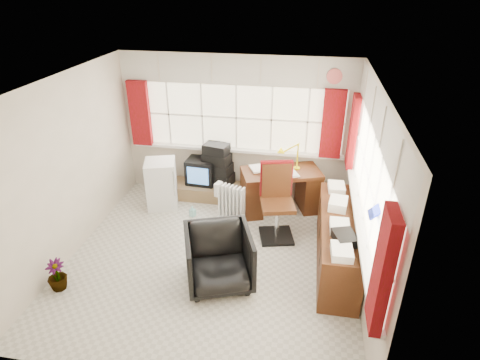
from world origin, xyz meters
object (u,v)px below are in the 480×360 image
object	(u,v)px
desk_lamp	(298,151)
credenza	(338,240)
office_chair	(219,258)
mini_fridge	(162,184)
task_chair	(277,198)
crt_tv	(202,170)
desk	(281,189)
tv_bench	(204,191)
radiator	(232,208)

from	to	relation	value
desk_lamp	credenza	bearing A→B (deg)	-65.79
office_chair	mini_fridge	world-z (taller)	mini_fridge
mini_fridge	desk_lamp	bearing A→B (deg)	8.67
credenza	mini_fridge	distance (m)	3.11
task_chair	crt_tv	xyz separation A→B (m)	(-1.43, 1.01, -0.15)
desk	crt_tv	bearing A→B (deg)	167.63
desk	credenza	distance (m)	1.58
desk_lamp	tv_bench	xyz separation A→B (m)	(-1.63, 0.08, -0.94)
mini_fridge	radiator	bearing A→B (deg)	-13.58
desk_lamp	tv_bench	distance (m)	1.88
tv_bench	mini_fridge	size ratio (longest dim) A/B	1.66
tv_bench	desk	bearing A→B (deg)	-8.88
tv_bench	crt_tv	size ratio (longest dim) A/B	2.61
desk_lamp	office_chair	world-z (taller)	desk_lamp
crt_tv	mini_fridge	world-z (taller)	mini_fridge
tv_bench	desk_lamp	bearing A→B (deg)	-2.66
desk	crt_tv	size ratio (longest dim) A/B	2.65
office_chair	radiator	size ratio (longest dim) A/B	1.28
office_chair	radiator	distance (m)	1.45
office_chair	crt_tv	distance (m)	2.42
task_chair	tv_bench	distance (m)	1.73
desk_lamp	office_chair	size ratio (longest dim) A/B	0.55
desk_lamp	office_chair	distance (m)	2.37
office_chair	radiator	bearing A→B (deg)	74.60
desk_lamp	mini_fridge	size ratio (longest dim) A/B	0.55
credenza	crt_tv	size ratio (longest dim) A/B	3.73
task_chair	radiator	size ratio (longest dim) A/B	1.79
radiator	mini_fridge	bearing A→B (deg)	166.42
desk_lamp	credenza	world-z (taller)	desk_lamp
radiator	desk	bearing A→B (deg)	34.76
desk	office_chair	world-z (taller)	desk
desk_lamp	task_chair	size ratio (longest dim) A/B	0.39
task_chair	radiator	bearing A→B (deg)	166.14
task_chair	crt_tv	world-z (taller)	task_chair
desk_lamp	task_chair	bearing A→B (deg)	-106.77
desk	radiator	bearing A→B (deg)	-145.24
mini_fridge	tv_bench	bearing A→B (deg)	33.55
radiator	task_chair	bearing A→B (deg)	-13.86
desk	office_chair	bearing A→B (deg)	-107.73
credenza	tv_bench	size ratio (longest dim) A/B	1.43
office_chair	mini_fridge	size ratio (longest dim) A/B	1.01
radiator	tv_bench	size ratio (longest dim) A/B	0.47
task_chair	office_chair	bearing A→B (deg)	-115.98
mini_fridge	desk	bearing A→B (deg)	5.76
desk	tv_bench	xyz separation A→B (m)	(-1.39, 0.22, -0.29)
crt_tv	mini_fridge	xyz separation A→B (m)	(-0.58, -0.52, -0.06)
desk_lamp	tv_bench	world-z (taller)	desk_lamp
desk	office_chair	xyz separation A→B (m)	(-0.63, -1.95, -0.03)
credenza	tv_bench	world-z (taller)	credenza
desk_lamp	mini_fridge	bearing A→B (deg)	-171.33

